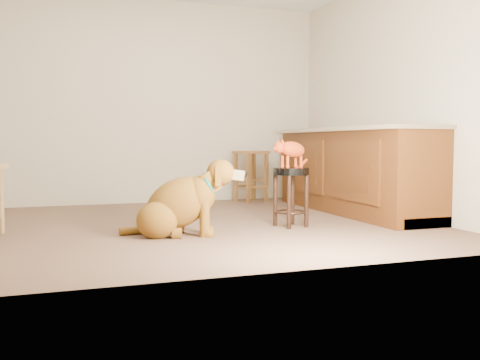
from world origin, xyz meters
name	(u,v)px	position (x,y,z in m)	size (l,w,h in m)	color
floor	(188,225)	(0.00, 0.00, 0.00)	(4.50, 4.00, 0.01)	brown
room_shell	(187,46)	(0.00, 0.00, 1.68)	(4.54, 4.04, 2.62)	#BFB39A
cabinet_run	(352,173)	(1.94, 0.30, 0.44)	(0.70, 2.56, 0.94)	#512A0E
padded_stool	(291,185)	(0.87, -0.42, 0.39)	(0.34, 0.34, 0.55)	black
wood_stool	(251,175)	(1.27, 1.70, 0.35)	(0.44, 0.44, 0.67)	brown
golden_retriever	(179,205)	(-0.20, -0.54, 0.26)	(1.03, 0.63, 0.68)	brown
tabby_kitten	(290,150)	(0.86, -0.42, 0.71)	(0.44, 0.26, 0.30)	#A33010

